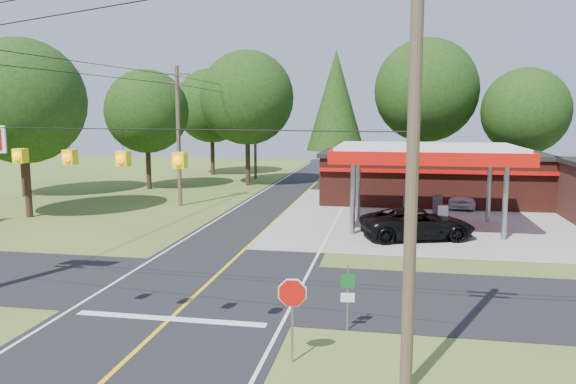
% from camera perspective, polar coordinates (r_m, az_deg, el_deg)
% --- Properties ---
extents(ground, '(120.00, 120.00, 0.00)m').
position_cam_1_polar(ground, '(22.45, -8.39, -9.47)').
color(ground, '#435F21').
rests_on(ground, ground).
extents(main_highway, '(8.00, 120.00, 0.02)m').
position_cam_1_polar(main_highway, '(22.45, -8.39, -9.44)').
color(main_highway, black).
rests_on(main_highway, ground).
extents(cross_road, '(70.00, 7.00, 0.02)m').
position_cam_1_polar(cross_road, '(22.45, -8.39, -9.43)').
color(cross_road, black).
rests_on(cross_road, ground).
extents(lane_center_yellow, '(0.15, 110.00, 0.00)m').
position_cam_1_polar(lane_center_yellow, '(22.45, -8.39, -9.40)').
color(lane_center_yellow, yellow).
rests_on(lane_center_yellow, main_highway).
extents(gas_canopy, '(10.60, 7.40, 4.88)m').
position_cam_1_polar(gas_canopy, '(33.39, 13.83, 3.62)').
color(gas_canopy, gray).
rests_on(gas_canopy, ground).
extents(convenience_store, '(16.40, 7.55, 3.80)m').
position_cam_1_polar(convenience_store, '(43.60, 14.28, 1.50)').
color(convenience_store, '#501F17').
rests_on(convenience_store, ground).
extents(utility_pole_near_right, '(1.80, 0.30, 11.50)m').
position_cam_1_polar(utility_pole_near_right, '(13.27, 12.59, 4.51)').
color(utility_pole_near_right, '#473828').
rests_on(utility_pole_near_right, ground).
extents(utility_pole_far_left, '(1.80, 0.30, 10.00)m').
position_cam_1_polar(utility_pole_far_left, '(41.10, -11.07, 5.81)').
color(utility_pole_far_left, '#473828').
rests_on(utility_pole_far_left, ground).
extents(utility_pole_north, '(0.30, 0.30, 9.50)m').
position_cam_1_polar(utility_pole_north, '(56.90, -3.35, 6.09)').
color(utility_pole_north, '#473828').
rests_on(utility_pole_north, ground).
extents(overhead_beacons, '(17.04, 2.04, 1.03)m').
position_cam_1_polar(overhead_beacons, '(16.34, -19.01, 5.79)').
color(overhead_beacons, black).
rests_on(overhead_beacons, ground).
extents(treeline_backdrop, '(70.27, 51.59, 13.30)m').
position_cam_1_polar(treeline_backdrop, '(44.68, 2.48, 9.06)').
color(treeline_backdrop, '#332316').
rests_on(treeline_backdrop, ground).
extents(suv_car, '(7.55, 7.55, 1.67)m').
position_cam_1_polar(suv_car, '(30.85, 13.01, -3.15)').
color(suv_car, black).
rests_on(suv_car, ground).
extents(sedan_car, '(4.92, 4.92, 1.57)m').
position_cam_1_polar(sedan_car, '(41.97, 17.13, -0.42)').
color(sedan_car, silver).
rests_on(sedan_car, ground).
extents(octagonal_stop_sign, '(0.83, 0.12, 2.38)m').
position_cam_1_polar(octagonal_stop_sign, '(15.28, 0.43, -10.90)').
color(octagonal_stop_sign, gray).
rests_on(octagonal_stop_sign, ground).
extents(route_sign_post, '(0.43, 0.10, 2.09)m').
position_cam_1_polar(route_sign_post, '(17.64, 6.08, -10.12)').
color(route_sign_post, gray).
rests_on(route_sign_post, ground).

